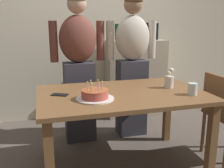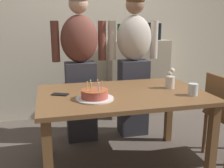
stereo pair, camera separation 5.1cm
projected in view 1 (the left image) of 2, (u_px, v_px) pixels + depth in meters
ground_plane at (122, 166)px, 2.51m from camera, size 10.00×10.00×0.00m
back_wall at (89, 26)px, 3.65m from camera, size 5.20×0.10×2.60m
dining_table at (122, 103)px, 2.36m from camera, size 1.50×0.96×0.74m
birthday_cake at (95, 95)px, 2.12m from camera, size 0.32×0.32×0.16m
water_glass_near at (192, 89)px, 2.25m from camera, size 0.08×0.08×0.10m
cell_phone at (60, 95)px, 2.25m from camera, size 0.16×0.13×0.01m
flower_vase at (169, 80)px, 2.48m from camera, size 0.09×0.09×0.20m
person_man_bearded at (79, 67)px, 2.89m from camera, size 0.61×0.27×1.66m
person_woman_cardigan at (132, 64)px, 3.06m from camera, size 0.61×0.27×1.66m
dining_chair at (224, 111)px, 2.52m from camera, size 0.42×0.42×0.87m
shelf_cabinet at (136, 77)px, 3.79m from camera, size 0.86×0.30×1.35m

